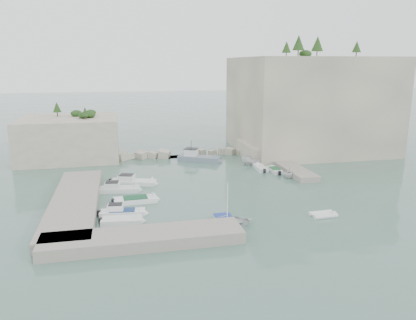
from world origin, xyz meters
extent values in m
plane|color=#4C7365|center=(0.00, 0.00, 0.00)|extent=(400.00, 400.00, 0.00)
cube|color=beige|center=(23.00, 23.00, 8.50)|extent=(26.00, 22.00, 17.00)
cube|color=beige|center=(13.00, 18.00, 1.25)|extent=(8.00, 10.00, 2.50)
cube|color=beige|center=(-20.00, 25.00, 3.50)|extent=(16.00, 14.00, 7.00)
cube|color=#9E9689|center=(-17.00, -1.00, 0.55)|extent=(5.00, 24.00, 1.10)
cube|color=#9E9689|center=(-10.00, -12.50, 0.55)|extent=(18.00, 4.00, 1.10)
cube|color=#9E9689|center=(13.50, 10.00, 0.40)|extent=(3.00, 16.00, 0.80)
cube|color=beige|center=(-1.00, 22.00, 0.70)|extent=(28.00, 3.00, 1.40)
imported|color=white|center=(-1.59, -10.12, 0.00)|extent=(5.25, 3.75, 1.09)
imported|color=white|center=(11.96, 5.29, 0.00)|extent=(4.05, 3.79, 1.72)
imported|color=silver|center=(9.43, 13.26, 0.00)|extent=(4.82, 2.58, 1.76)
cylinder|color=white|center=(-1.59, -10.12, 2.64)|extent=(0.10, 0.10, 4.20)
cone|color=#1E4219|center=(18.00, 18.00, 19.27)|extent=(1.96, 1.96, 2.45)
cone|color=#1E4219|center=(26.00, 27.00, 19.60)|extent=(2.24, 2.24, 2.80)
cone|color=#1E4219|center=(30.00, 20.00, 18.82)|extent=(1.57, 1.57, 1.96)
cone|color=#1E4219|center=(21.00, 30.00, 19.08)|extent=(1.79, 1.79, 2.24)
cone|color=#1E4219|center=(-22.00, 27.00, 8.62)|extent=(1.40, 1.40, 1.75)
cone|color=#1E4219|center=(-17.00, 22.00, 8.30)|extent=(1.12, 1.12, 1.40)
camera|label=1|loc=(-11.63, -46.76, 15.83)|focal=35.00mm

